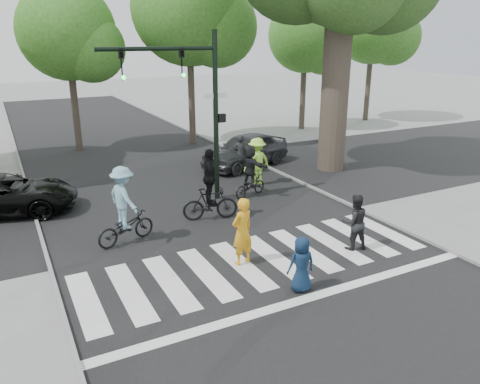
% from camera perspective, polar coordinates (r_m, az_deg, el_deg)
% --- Properties ---
extents(ground, '(120.00, 120.00, 0.00)m').
position_cam_1_polar(ground, '(12.04, 4.57, -10.28)').
color(ground, gray).
rests_on(ground, ground).
extents(road_stem, '(10.00, 70.00, 0.01)m').
position_cam_1_polar(road_stem, '(16.09, -4.88, -2.64)').
color(road_stem, black).
rests_on(road_stem, ground).
extents(road_cross, '(70.00, 10.00, 0.01)m').
position_cam_1_polar(road_cross, '(18.74, -8.46, 0.31)').
color(road_cross, black).
rests_on(road_cross, ground).
extents(curb_left, '(0.10, 70.00, 0.10)m').
position_cam_1_polar(curb_left, '(15.04, -22.99, -5.48)').
color(curb_left, gray).
rests_on(curb_left, ground).
extents(curb_right, '(0.10, 70.00, 0.10)m').
position_cam_1_polar(curb_right, '(18.48, 9.69, 0.13)').
color(curb_right, gray).
rests_on(curb_right, ground).
extents(crosswalk, '(10.00, 3.85, 0.01)m').
position_cam_1_polar(crosswalk, '(12.53, 2.95, -8.98)').
color(crosswalk, silver).
rests_on(crosswalk, ground).
extents(traffic_signal, '(4.45, 0.29, 6.00)m').
position_cam_1_polar(traffic_signal, '(16.37, -5.76, 11.79)').
color(traffic_signal, black).
rests_on(traffic_signal, ground).
extents(bg_tree_2, '(5.04, 4.80, 8.40)m').
position_cam_1_polar(bg_tree_2, '(25.81, -19.69, 17.46)').
color(bg_tree_2, brown).
rests_on(bg_tree_2, ground).
extents(bg_tree_3, '(6.30, 6.00, 10.20)m').
position_cam_1_polar(bg_tree_3, '(26.18, -5.40, 20.94)').
color(bg_tree_3, brown).
rests_on(bg_tree_3, ground).
extents(bg_tree_4, '(4.83, 4.60, 8.15)m').
position_cam_1_polar(bg_tree_4, '(30.78, 8.52, 18.00)').
color(bg_tree_4, brown).
rests_on(bg_tree_4, ground).
extents(bg_tree_5, '(5.67, 5.40, 9.30)m').
position_cam_1_polar(bg_tree_5, '(35.07, 16.49, 18.71)').
color(bg_tree_5, brown).
rests_on(bg_tree_5, ground).
extents(pedestrian_woman, '(0.77, 0.61, 1.85)m').
position_cam_1_polar(pedestrian_woman, '(12.28, 0.26, -4.83)').
color(pedestrian_woman, orange).
rests_on(pedestrian_woman, ground).
extents(pedestrian_child, '(0.73, 0.53, 1.37)m').
position_cam_1_polar(pedestrian_child, '(11.20, 7.49, -8.73)').
color(pedestrian_child, '#10243E').
rests_on(pedestrian_child, ground).
extents(pedestrian_adult, '(0.92, 0.80, 1.63)m').
position_cam_1_polar(pedestrian_adult, '(13.56, 13.78, -3.57)').
color(pedestrian_adult, black).
rests_on(pedestrian_adult, ground).
extents(cyclist_left, '(1.93, 1.33, 2.31)m').
position_cam_1_polar(cyclist_left, '(13.90, -13.92, -2.20)').
color(cyclist_left, black).
rests_on(cyclist_left, ground).
extents(cyclist_mid, '(1.90, 1.19, 2.39)m').
position_cam_1_polar(cyclist_mid, '(15.26, -3.68, 0.10)').
color(cyclist_mid, black).
rests_on(cyclist_mid, ground).
extents(cyclist_right, '(1.64, 1.52, 1.97)m').
position_cam_1_polar(cyclist_right, '(17.53, 1.24, 2.22)').
color(cyclist_right, black).
rests_on(cyclist_right, ground).
extents(car_suv, '(5.29, 3.41, 1.36)m').
position_cam_1_polar(car_suv, '(17.77, -27.10, -0.30)').
color(car_suv, black).
rests_on(car_suv, ground).
extents(car_grey, '(4.89, 3.21, 1.55)m').
position_cam_1_polar(car_grey, '(21.72, 0.68, 5.14)').
color(car_grey, '#343539').
rests_on(car_grey, ground).
extents(bystander_hivis, '(1.35, 0.92, 1.93)m').
position_cam_1_polar(bystander_hivis, '(18.98, 2.08, 3.75)').
color(bystander_hivis, '#AFFF48').
rests_on(bystander_hivis, ground).
extents(bystander_dark, '(0.75, 0.66, 1.73)m').
position_cam_1_polar(bystander_dark, '(20.51, 0.02, 4.61)').
color(bystander_dark, black).
rests_on(bystander_dark, ground).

